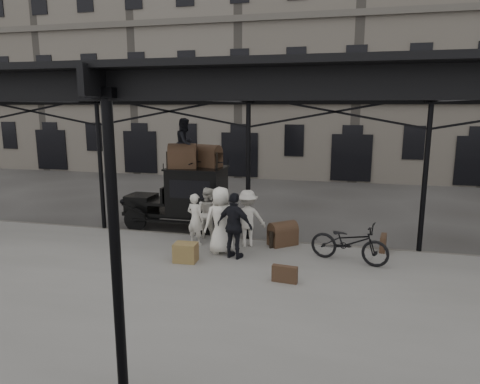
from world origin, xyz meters
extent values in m
plane|color=#383533|center=(0.00, 0.00, 0.00)|extent=(120.00, 120.00, 0.00)
cube|color=slate|center=(0.00, -2.00, 0.07)|extent=(28.00, 8.00, 0.15)
cylinder|color=black|center=(0.00, 2.00, 2.15)|extent=(0.14, 0.14, 4.30)
cylinder|color=black|center=(0.00, -5.80, 2.15)|extent=(0.14, 0.14, 4.30)
cube|color=black|center=(0.00, 2.00, 4.48)|extent=(22.00, 0.10, 0.45)
cube|color=black|center=(0.00, -5.80, 4.48)|extent=(22.00, 0.10, 0.45)
cube|color=black|center=(0.00, -1.70, 4.65)|extent=(22.50, 9.00, 0.08)
cube|color=silver|center=(0.00, -1.70, 4.72)|extent=(18.00, 7.00, 0.04)
cube|color=slate|center=(0.00, 18.00, 7.00)|extent=(64.00, 8.00, 14.00)
cylinder|color=black|center=(-4.02, 2.35, 0.40)|extent=(0.80, 0.10, 0.80)
cylinder|color=black|center=(-4.02, 3.79, 0.40)|extent=(0.80, 0.10, 0.80)
cylinder|color=black|center=(-1.42, 2.35, 0.40)|extent=(0.80, 0.10, 0.80)
cylinder|color=black|center=(-1.42, 3.79, 0.40)|extent=(0.80, 0.10, 0.80)
cube|color=black|center=(-2.77, 3.07, 0.55)|extent=(3.60, 1.25, 0.12)
cube|color=black|center=(-4.12, 3.07, 0.85)|extent=(0.90, 1.00, 0.55)
cube|color=black|center=(-4.59, 3.07, 0.85)|extent=(0.06, 0.70, 0.55)
cube|color=black|center=(-3.32, 3.07, 0.95)|extent=(0.70, 1.30, 0.10)
cube|color=black|center=(-2.02, 3.07, 1.35)|extent=(1.80, 1.45, 1.55)
cube|color=black|center=(-2.02, 2.34, 1.55)|extent=(1.40, 0.02, 0.60)
cube|color=black|center=(-2.02, 3.07, 2.15)|extent=(1.90, 1.55, 0.06)
imported|color=silver|center=(-1.39, 1.07, 0.92)|extent=(0.65, 0.54, 1.55)
imported|color=beige|center=(-1.25, 1.80, 0.95)|extent=(0.89, 0.76, 1.60)
imported|color=silver|center=(-0.45, 0.53, 1.09)|extent=(1.10, 1.00, 1.88)
imported|color=black|center=(0.03, 0.21, 1.05)|extent=(1.14, 0.72, 1.80)
imported|color=beige|center=(0.14, 1.28, 0.99)|extent=(1.24, 0.97, 1.68)
imported|color=black|center=(3.04, 0.63, 0.69)|extent=(2.19, 1.25, 1.09)
imported|color=black|center=(-2.37, 2.97, 3.00)|extent=(0.75, 0.89, 1.64)
cube|color=olive|center=(-1.16, -0.36, 0.40)|extent=(0.62, 0.48, 0.50)
cube|color=#44311F|center=(4.00, 1.80, 0.38)|extent=(0.24, 0.62, 0.45)
cube|color=#44311F|center=(1.58, -1.10, 0.35)|extent=(0.61, 0.21, 0.40)
camera|label=1|loc=(2.79, -10.50, 4.19)|focal=32.00mm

